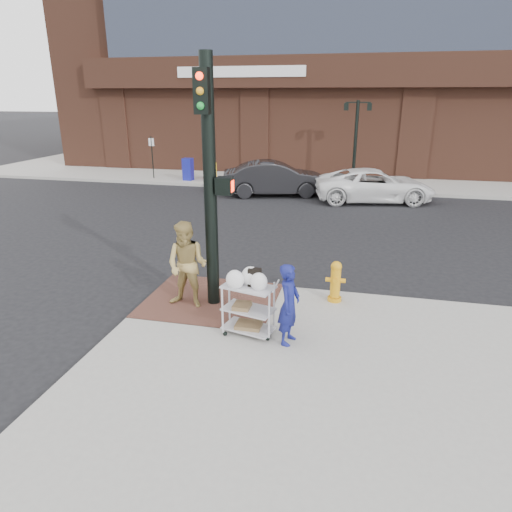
% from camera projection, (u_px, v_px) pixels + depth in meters
% --- Properties ---
extents(ground, '(220.00, 220.00, 0.00)m').
position_uv_depth(ground, '(226.00, 328.00, 9.08)').
color(ground, black).
rests_on(ground, ground).
extents(sidewalk_far, '(65.00, 36.00, 0.15)m').
position_uv_depth(sidewalk_far, '(495.00, 153.00, 35.80)').
color(sidewalk_far, gray).
rests_on(sidewalk_far, ground).
extents(brick_curb_ramp, '(2.80, 2.40, 0.01)m').
position_uv_depth(brick_curb_ramp, '(211.00, 300.00, 9.98)').
color(brick_curb_ramp, '#4D2E24').
rests_on(brick_curb_ramp, sidewalk_near).
extents(lamp_post, '(1.32, 0.22, 4.00)m').
position_uv_depth(lamp_post, '(356.00, 133.00, 22.48)').
color(lamp_post, black).
rests_on(lamp_post, sidewalk_far).
extents(parking_sign, '(0.05, 0.05, 2.20)m').
position_uv_depth(parking_sign, '(152.00, 157.00, 24.24)').
color(parking_sign, black).
rests_on(parking_sign, sidewalk_far).
extents(traffic_signal_pole, '(0.61, 0.51, 5.00)m').
position_uv_depth(traffic_signal_pole, '(210.00, 179.00, 8.94)').
color(traffic_signal_pole, black).
rests_on(traffic_signal_pole, sidewalk_near).
extents(woman_blue, '(0.45, 0.60, 1.50)m').
position_uv_depth(woman_blue, '(289.00, 304.00, 8.04)').
color(woman_blue, navy).
rests_on(woman_blue, sidewalk_near).
extents(pedestrian_tan, '(0.95, 0.77, 1.83)m').
position_uv_depth(pedestrian_tan, '(187.00, 265.00, 9.41)').
color(pedestrian_tan, tan).
rests_on(pedestrian_tan, sidewalk_near).
extents(sedan_dark, '(4.99, 2.85, 1.55)m').
position_uv_depth(sedan_dark, '(275.00, 179.00, 20.85)').
color(sedan_dark, black).
rests_on(sedan_dark, ground).
extents(minivan_white, '(5.40, 3.25, 1.40)m').
position_uv_depth(minivan_white, '(374.00, 185.00, 19.68)').
color(minivan_white, white).
rests_on(minivan_white, ground).
extents(utility_cart, '(1.03, 0.72, 1.29)m').
position_uv_depth(utility_cart, '(249.00, 305.00, 8.40)').
color(utility_cart, '#B5B4BA').
rests_on(utility_cart, sidewalk_near).
extents(fire_hydrant, '(0.43, 0.30, 0.91)m').
position_uv_depth(fire_hydrant, '(336.00, 281.00, 9.79)').
color(fire_hydrant, orange).
rests_on(fire_hydrant, sidewalk_near).
extents(newsbox_red, '(0.46, 0.44, 0.90)m').
position_uv_depth(newsbox_red, '(208.00, 170.00, 24.38)').
color(newsbox_red, '#AA131B').
rests_on(newsbox_red, sidewalk_far).
extents(newsbox_yellow, '(0.48, 0.46, 0.94)m').
position_uv_depth(newsbox_yellow, '(212.00, 172.00, 23.59)').
color(newsbox_yellow, gold).
rests_on(newsbox_yellow, sidewalk_far).
extents(newsbox_blue, '(0.51, 0.47, 1.14)m').
position_uv_depth(newsbox_blue, '(188.00, 169.00, 23.84)').
color(newsbox_blue, navy).
rests_on(newsbox_blue, sidewalk_far).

